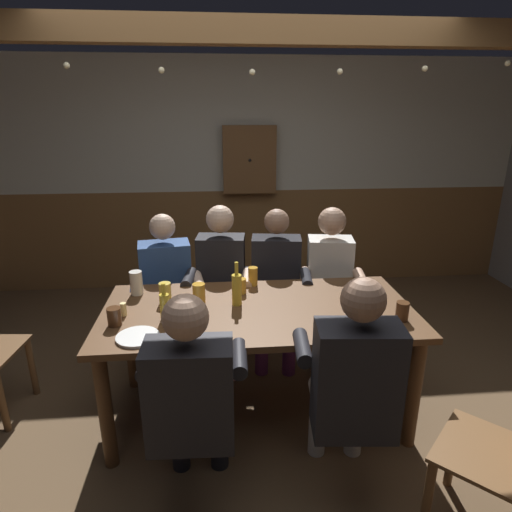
{
  "coord_description": "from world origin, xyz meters",
  "views": [
    {
      "loc": [
        -0.24,
        -2.26,
        1.93
      ],
      "look_at": [
        0.0,
        0.31,
        1.06
      ],
      "focal_mm": 30.42,
      "sensor_mm": 36.0,
      "label": 1
    }
  ],
  "objects_px": {
    "person_0": "(167,285)",
    "pint_glass_4": "(136,283)",
    "person_2": "(276,280)",
    "pint_glass_6": "(402,311)",
    "chair_empty_near_right": "(512,459)",
    "bottle_0": "(237,289)",
    "person_3": "(330,277)",
    "person_5": "(352,382)",
    "pint_glass_7": "(241,286)",
    "bottle_1": "(165,306)",
    "dining_table": "(258,323)",
    "pint_glass_1": "(357,296)",
    "pint_glass_5": "(165,293)",
    "person_4": "(192,395)",
    "pint_glass_3": "(199,294)",
    "plate_0": "(138,337)",
    "pint_glass_2": "(253,276)",
    "table_candle": "(123,309)",
    "person_1": "(221,280)",
    "wall_dart_cabinet": "(249,160)",
    "condiment_caddy": "(190,314)",
    "pint_glass_0": "(114,317)"
  },
  "relations": [
    {
      "from": "person_0",
      "to": "pint_glass_4",
      "type": "distance_m",
      "value": 0.46
    },
    {
      "from": "person_2",
      "to": "pint_glass_6",
      "type": "xyz_separation_m",
      "value": [
        0.62,
        -0.92,
        0.15
      ]
    },
    {
      "from": "chair_empty_near_right",
      "to": "bottle_0",
      "type": "bearing_deg",
      "value": 91.39
    },
    {
      "from": "person_3",
      "to": "person_5",
      "type": "bearing_deg",
      "value": 88.47
    },
    {
      "from": "person_2",
      "to": "pint_glass_7",
      "type": "distance_m",
      "value": 0.55
    },
    {
      "from": "bottle_1",
      "to": "pint_glass_4",
      "type": "bearing_deg",
      "value": 119.87
    },
    {
      "from": "dining_table",
      "to": "bottle_0",
      "type": "relative_size",
      "value": 6.77
    },
    {
      "from": "pint_glass_1",
      "to": "pint_glass_7",
      "type": "distance_m",
      "value": 0.76
    },
    {
      "from": "person_2",
      "to": "pint_glass_5",
      "type": "bearing_deg",
      "value": 41.77
    },
    {
      "from": "pint_glass_4",
      "to": "dining_table",
      "type": "bearing_deg",
      "value": -20.84
    },
    {
      "from": "person_0",
      "to": "person_4",
      "type": "distance_m",
      "value": 1.41
    },
    {
      "from": "pint_glass_3",
      "to": "pint_glass_5",
      "type": "height_order",
      "value": "pint_glass_3"
    },
    {
      "from": "pint_glass_1",
      "to": "pint_glass_3",
      "type": "xyz_separation_m",
      "value": [
        -0.98,
        0.14,
        -0.01
      ]
    },
    {
      "from": "bottle_0",
      "to": "pint_glass_5",
      "type": "height_order",
      "value": "bottle_0"
    },
    {
      "from": "plate_0",
      "to": "pint_glass_2",
      "type": "xyz_separation_m",
      "value": [
        0.68,
        0.69,
        0.06
      ]
    },
    {
      "from": "dining_table",
      "to": "person_4",
      "type": "xyz_separation_m",
      "value": [
        -0.38,
        -0.69,
        0.0
      ]
    },
    {
      "from": "person_2",
      "to": "pint_glass_3",
      "type": "bearing_deg",
      "value": 52.55
    },
    {
      "from": "person_2",
      "to": "table_candle",
      "type": "bearing_deg",
      "value": 42.13
    },
    {
      "from": "person_1",
      "to": "person_3",
      "type": "relative_size",
      "value": 1.03
    },
    {
      "from": "pint_glass_7",
      "to": "wall_dart_cabinet",
      "type": "bearing_deg",
      "value": 83.8
    },
    {
      "from": "plate_0",
      "to": "pint_glass_6",
      "type": "distance_m",
      "value": 1.51
    },
    {
      "from": "person_0",
      "to": "person_5",
      "type": "bearing_deg",
      "value": 117.99
    },
    {
      "from": "pint_glass_3",
      "to": "wall_dart_cabinet",
      "type": "height_order",
      "value": "wall_dart_cabinet"
    },
    {
      "from": "pint_glass_1",
      "to": "table_candle",
      "type": "bearing_deg",
      "value": 179.64
    },
    {
      "from": "person_0",
      "to": "person_4",
      "type": "bearing_deg",
      "value": 91.84
    },
    {
      "from": "pint_glass_6",
      "to": "pint_glass_4",
      "type": "bearing_deg",
      "value": 161.79
    },
    {
      "from": "wall_dart_cabinet",
      "to": "pint_glass_3",
      "type": "bearing_deg",
      "value": -103.0
    },
    {
      "from": "chair_empty_near_right",
      "to": "table_candle",
      "type": "relative_size",
      "value": 11.0
    },
    {
      "from": "pint_glass_5",
      "to": "pint_glass_6",
      "type": "distance_m",
      "value": 1.45
    },
    {
      "from": "condiment_caddy",
      "to": "person_0",
      "type": "bearing_deg",
      "value": 106.07
    },
    {
      "from": "person_0",
      "to": "pint_glass_4",
      "type": "relative_size",
      "value": 7.51
    },
    {
      "from": "person_5",
      "to": "bottle_1",
      "type": "height_order",
      "value": "person_5"
    },
    {
      "from": "pint_glass_1",
      "to": "chair_empty_near_right",
      "type": "bearing_deg",
      "value": -67.54
    },
    {
      "from": "chair_empty_near_right",
      "to": "pint_glass_0",
      "type": "distance_m",
      "value": 2.09
    },
    {
      "from": "person_3",
      "to": "pint_glass_0",
      "type": "height_order",
      "value": "person_3"
    },
    {
      "from": "pint_glass_1",
      "to": "person_4",
      "type": "bearing_deg",
      "value": -146.25
    },
    {
      "from": "bottle_1",
      "to": "person_3",
      "type": "bearing_deg",
      "value": 33.47
    },
    {
      "from": "table_candle",
      "to": "bottle_0",
      "type": "xyz_separation_m",
      "value": [
        0.68,
        0.09,
        0.07
      ]
    },
    {
      "from": "person_4",
      "to": "pint_glass_6",
      "type": "xyz_separation_m",
      "value": [
        1.2,
        0.46,
        0.15
      ]
    },
    {
      "from": "pint_glass_2",
      "to": "wall_dart_cabinet",
      "type": "xyz_separation_m",
      "value": [
        0.12,
        1.84,
        0.6
      ]
    },
    {
      "from": "person_1",
      "to": "person_5",
      "type": "xyz_separation_m",
      "value": [
        0.61,
        -1.38,
        -0.0
      ]
    },
    {
      "from": "person_1",
      "to": "pint_glass_1",
      "type": "relative_size",
      "value": 8.56
    },
    {
      "from": "person_5",
      "to": "pint_glass_5",
      "type": "relative_size",
      "value": 9.54
    },
    {
      "from": "pint_glass_1",
      "to": "pint_glass_7",
      "type": "bearing_deg",
      "value": 158.39
    },
    {
      "from": "bottle_0",
      "to": "person_2",
      "type": "bearing_deg",
      "value": 61.5
    },
    {
      "from": "person_4",
      "to": "pint_glass_6",
      "type": "relative_size",
      "value": 10.68
    },
    {
      "from": "pint_glass_5",
      "to": "person_2",
      "type": "bearing_deg",
      "value": 34.49
    },
    {
      "from": "bottle_0",
      "to": "pint_glass_0",
      "type": "height_order",
      "value": "bottle_0"
    },
    {
      "from": "plate_0",
      "to": "pint_glass_0",
      "type": "xyz_separation_m",
      "value": [
        -0.15,
        0.16,
        0.05
      ]
    },
    {
      "from": "person_4",
      "to": "wall_dart_cabinet",
      "type": "relative_size",
      "value": 1.72
    }
  ]
}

